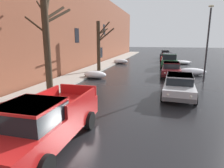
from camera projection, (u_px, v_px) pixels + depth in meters
The scene contains 18 objects.
left_sidewalk_slab at pixel (76, 76), 19.12m from camera, with size 2.68×80.00×0.14m, color #A8A399.
brick_townhouse_facade at pixel (56, 22), 18.46m from camera, with size 0.63×80.00×10.30m.
snow_bank_near_corner_left at pixel (96, 75), 18.51m from camera, with size 2.17×1.19×0.67m.
snow_bank_along_left_kerb at pixel (183, 62), 29.26m from camera, with size 1.80×1.48×0.51m.
snow_bank_mid_block_left at pixel (120, 61), 29.86m from camera, with size 2.22×1.14×0.67m.
snow_bank_near_corner_right at pixel (192, 72), 20.20m from camera, with size 2.73×1.38×0.71m.
snow_bank_along_right_kerb at pixel (30, 102), 10.53m from camera, with size 2.70×1.38×0.66m.
snow_bank_far_right_pile at pixel (181, 62), 29.54m from camera, with size 2.98×0.94×0.53m.
bare_tree_second_along_sidewalk at pixel (47, 38), 12.16m from camera, with size 2.61×2.32×6.77m.
bare_tree_mid_block at pixel (99, 45), 21.73m from camera, with size 1.96×2.59×5.53m.
pickup_truck_red_approaching_near_lane at pixel (45, 123), 6.51m from camera, with size 2.11×5.31×1.76m.
sedan_silver_parked_kerbside_close at pixel (179, 85), 12.38m from camera, with size 2.20×4.41×1.42m.
sedan_maroon_parked_kerbside_mid at pixel (171, 69), 19.15m from camera, with size 1.99×4.11×1.42m.
suv_green_parked_far_down_block at pixel (169, 60), 25.38m from camera, with size 2.15×4.45×1.82m.
sedan_red_queued_behind_truck at pixel (167, 57), 32.41m from camera, with size 2.07×4.33×1.42m.
sedan_black_at_far_intersection at pixel (165, 54), 39.03m from camera, with size 2.05×4.52×1.42m.
fire_hydrant at pixel (48, 99), 10.80m from camera, with size 0.42×0.22×0.71m.
street_lamp_post at pixel (208, 40), 16.50m from camera, with size 0.44×0.24×6.33m.
Camera 1 is at (1.72, 0.66, 3.57)m, focal length 31.50 mm.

